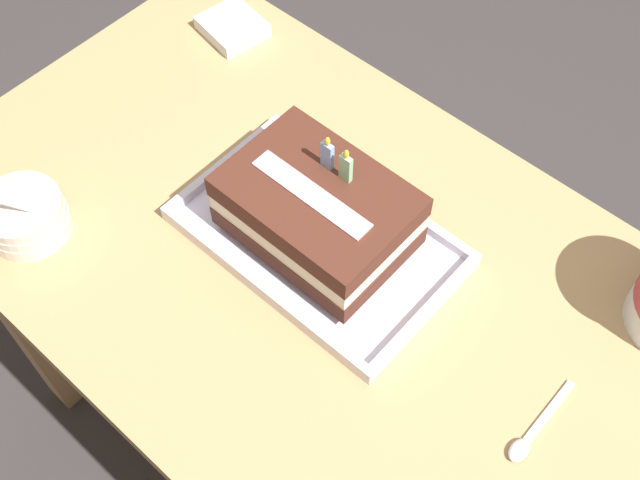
{
  "coord_description": "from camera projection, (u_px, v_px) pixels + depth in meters",
  "views": [
    {
      "loc": [
        0.37,
        -0.41,
        1.66
      ],
      "look_at": [
        -0.01,
        0.01,
        0.8
      ],
      "focal_mm": 44.39,
      "sensor_mm": 36.0,
      "label": 1
    }
  ],
  "objects": [
    {
      "name": "foil_tray",
      "position": [
        318.0,
        238.0,
        1.06
      ],
      "size": [
        0.37,
        0.23,
        0.02
      ],
      "color": "silver",
      "rests_on": "dining_table"
    },
    {
      "name": "ground_plane",
      "position": [
        321.0,
        452.0,
        1.69
      ],
      "size": [
        8.0,
        8.0,
        0.0
      ],
      "primitive_type": "plane",
      "color": "#383333"
    },
    {
      "name": "bowl_stack",
      "position": [
        25.0,
        216.0,
        1.06
      ],
      "size": [
        0.11,
        0.11,
        0.1
      ],
      "color": "silver",
      "rests_on": "dining_table"
    },
    {
      "name": "birthday_cake",
      "position": [
        318.0,
        211.0,
        1.01
      ],
      "size": [
        0.23,
        0.16,
        0.15
      ],
      "color": "#492318",
      "rests_on": "foil_tray"
    },
    {
      "name": "napkin_pile",
      "position": [
        232.0,
        27.0,
        1.29
      ],
      "size": [
        0.11,
        0.1,
        0.02
      ],
      "color": "white",
      "rests_on": "dining_table"
    },
    {
      "name": "dining_table",
      "position": [
        322.0,
        309.0,
        1.15
      ],
      "size": [
        1.14,
        0.66,
        0.77
      ],
      "color": "tan",
      "rests_on": "ground_plane"
    },
    {
      "name": "serving_spoon_near_tray",
      "position": [
        528.0,
        439.0,
        0.91
      ],
      "size": [
        0.02,
        0.13,
        0.01
      ],
      "color": "silver",
      "rests_on": "dining_table"
    }
  ]
}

